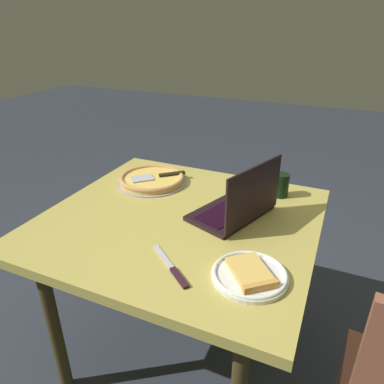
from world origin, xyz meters
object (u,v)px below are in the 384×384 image
(pizza_plate, at_px, (250,274))
(drink_cup, at_px, (281,185))
(laptop, at_px, (238,206))
(pizza_tray, at_px, (152,179))
(table_knife, at_px, (173,269))
(dining_table, at_px, (180,233))

(pizza_plate, bearing_deg, drink_cup, -87.37)
(laptop, distance_m, pizza_tray, 0.51)
(table_knife, distance_m, drink_cup, 0.70)
(dining_table, bearing_deg, table_knife, 111.93)
(pizza_tray, bearing_deg, pizza_plate, 141.57)
(dining_table, height_order, pizza_tray, pizza_tray)
(drink_cup, bearing_deg, table_knife, 72.96)
(pizza_tray, bearing_deg, drink_cup, -169.91)
(table_knife, bearing_deg, pizza_tray, -54.79)
(laptop, xyz_separation_m, pizza_tray, (0.48, -0.16, -0.03))
(laptop, bearing_deg, pizza_tray, -17.91)
(pizza_plate, relative_size, table_knife, 1.17)
(dining_table, bearing_deg, laptop, -157.47)
(drink_cup, bearing_deg, laptop, 65.76)
(laptop, height_order, table_knife, laptop)
(pizza_tray, bearing_deg, dining_table, 137.67)
(dining_table, relative_size, pizza_plate, 4.50)
(dining_table, relative_size, laptop, 2.73)
(pizza_plate, bearing_deg, table_knife, 15.02)
(laptop, xyz_separation_m, pizza_plate, (-0.15, 0.34, -0.04))
(laptop, bearing_deg, drink_cup, -114.24)
(dining_table, distance_m, table_knife, 0.35)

